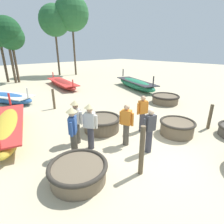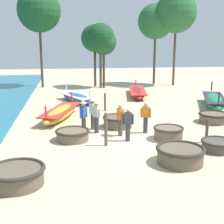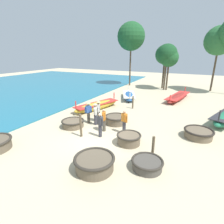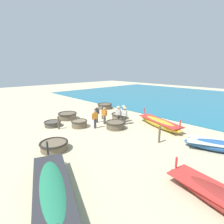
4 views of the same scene
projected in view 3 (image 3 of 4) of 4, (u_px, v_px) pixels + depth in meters
The scene contains 24 objects.
ground_plane at pixel (98, 139), 10.78m from camera, with size 80.00×80.00×0.00m, color #C6B793.
coracle_center at pixel (198, 133), 10.81m from camera, with size 1.76×1.76×0.55m.
coracle_upturned at pixel (116, 119), 12.98m from camera, with size 1.64×1.64×0.61m.
coracle_far_right at pixel (73, 123), 12.41m from camera, with size 1.61×1.61×0.52m.
coracle_far_left at pixel (147, 164), 7.90m from camera, with size 1.46×1.46×0.46m.
coracle_nearest at pixel (129, 139), 10.07m from camera, with size 1.42×1.42×0.60m.
coracle_weathered at pixel (94, 163), 7.81m from camera, with size 1.86×1.86×0.65m.
long_boat_blue_hull at pixel (129, 96), 20.12m from camera, with size 2.89×4.46×1.14m.
long_boat_ochre_hull at pixel (178, 97), 19.68m from camera, with size 2.21×6.08×1.06m.
long_boat_white_hull at pixel (97, 106), 16.25m from camera, with size 2.62×5.07×1.24m.
fisherman_with_hat at pixel (100, 124), 10.76m from camera, with size 0.52×0.29×1.57m.
fisherman_by_coracle at pixel (98, 110), 13.20m from camera, with size 0.36×0.49×1.67m.
fisherman_hauling at pixel (95, 112), 12.57m from camera, with size 0.38×0.45×1.67m.
fisherman_standing_right at pixel (88, 111), 12.90m from camera, with size 0.39×0.41×1.67m.
fisherman_standing_left at pixel (124, 121), 11.26m from camera, with size 0.50×0.33×1.57m.
fisherman_crouching at pixel (104, 119), 11.57m from camera, with size 0.34×0.49×1.57m.
mooring_post_inland at pixel (153, 147), 8.74m from camera, with size 0.14×0.14×1.12m, color brown.
mooring_post_mid_beach at pixel (133, 102), 16.47m from camera, with size 0.14×0.14×1.19m, color brown.
mooring_post_shoreline at pixel (81, 126), 10.82m from camera, with size 0.14×0.14×1.48m, color brown.
tree_tall_back at pixel (219, 41), 22.23m from camera, with size 3.67×3.67×8.36m.
tree_center at pixel (131, 37), 26.27m from camera, with size 4.15×4.15×9.46m.
tree_leftmost at pixel (167, 54), 23.61m from camera, with size 2.74×2.74×6.24m.
tree_right_mid at pixel (165, 55), 24.71m from camera, with size 2.70×2.70×6.16m.
tree_rightmost at pixel (169, 58), 23.66m from camera, with size 2.49×2.49×5.68m.
Camera 3 is at (5.13, -8.26, 5.00)m, focal length 28.00 mm.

